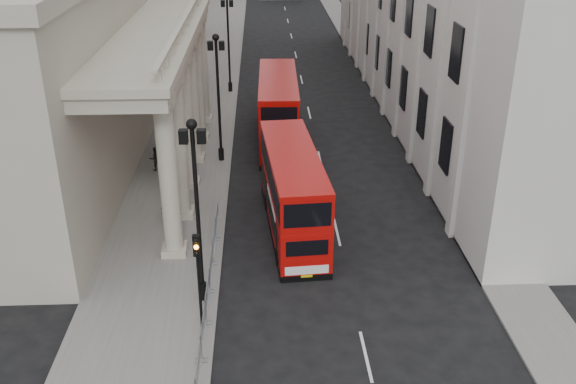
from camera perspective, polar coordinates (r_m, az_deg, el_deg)
The scene contains 15 objects.
ground at distance 25.72m, azimuth -6.83°, elevation -14.65°, with size 260.00×260.00×0.00m, color black.
sidewalk_west at distance 52.54m, azimuth -8.01°, elevation 6.93°, with size 6.00×140.00×0.12m, color slate.
sidewalk_east at distance 53.52m, azimuth 9.99°, elevation 7.14°, with size 3.00×140.00×0.12m, color slate.
kerb at distance 52.33m, azimuth -4.77°, elevation 7.03°, with size 0.20×140.00×0.14m, color slate.
portico_building at distance 41.06m, azimuth -20.55°, elevation 9.00°, with size 9.00×28.00×12.00m, color #A6A08B.
lamp_post_south at distance 26.46m, azimuth -8.11°, elevation -0.79°, with size 1.05×0.44×8.32m.
lamp_post_mid at distance 41.39m, azimuth -6.23°, elevation 9.01°, with size 1.05×0.44×8.32m.
lamp_post_north at distance 56.90m, azimuth -5.33°, elevation 13.55°, with size 1.05×0.44×8.32m.
traffic_light at distance 25.56m, azimuth -8.02°, elevation -6.42°, with size 0.28×0.33×4.30m.
crowd_barriers at distance 27.09m, azimuth -7.35°, elevation -10.53°, with size 0.50×18.75×1.10m.
bus_near at distance 33.23m, azimuth 0.42°, elevation 0.15°, with size 3.25×10.36×4.40m.
bus_far at distance 45.49m, azimuth -0.88°, elevation 7.42°, with size 2.82×10.88×4.68m.
pedestrian_a at distance 34.74m, azimuth -10.68°, elevation -1.42°, with size 0.69×0.45×1.88m, color black.
pedestrian_b at distance 41.72m, azimuth -11.71°, elevation 2.92°, with size 0.76×0.59×1.57m, color black.
pedestrian_c at distance 39.88m, azimuth -10.57°, elevation 1.98°, with size 0.78×0.51×1.60m, color black.
Camera 1 is at (2.10, -19.65, 16.47)m, focal length 40.00 mm.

